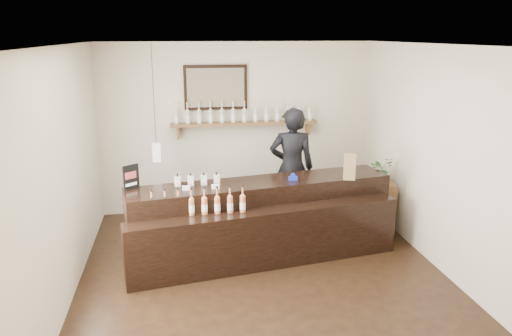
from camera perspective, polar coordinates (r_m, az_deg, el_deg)
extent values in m
plane|color=black|center=(6.41, 0.80, -12.00)|extent=(5.00, 5.00, 0.00)
plane|color=beige|center=(8.32, -2.14, 4.58)|extent=(4.50, 0.00, 4.50)
plane|color=beige|center=(3.61, 7.86, -10.01)|extent=(4.50, 0.00, 4.50)
plane|color=beige|center=(5.95, -21.00, -0.72)|extent=(0.00, 5.00, 5.00)
plane|color=beige|center=(6.66, 20.28, 0.97)|extent=(0.00, 5.00, 5.00)
plane|color=white|center=(5.70, 0.91, 13.90)|extent=(5.00, 5.00, 0.00)
cube|color=brown|center=(8.19, -1.34, 5.13)|extent=(2.40, 0.25, 0.04)
cube|color=brown|center=(8.16, -8.91, 4.07)|extent=(0.04, 0.20, 0.20)
cube|color=brown|center=(8.45, 5.94, 4.54)|extent=(0.04, 0.20, 0.20)
cube|color=black|center=(8.15, -4.63, 9.16)|extent=(1.02, 0.04, 0.72)
cube|color=#41382A|center=(8.13, -4.62, 9.15)|extent=(0.92, 0.01, 0.62)
cube|color=white|center=(7.41, -11.28, 1.80)|extent=(0.12, 0.12, 0.28)
cylinder|color=black|center=(7.27, -11.63, 8.30)|extent=(0.01, 0.01, 1.41)
cylinder|color=#B0C6A6|center=(8.09, -9.12, 5.70)|extent=(0.07, 0.07, 0.20)
cone|color=#B0C6A6|center=(8.07, -9.16, 6.59)|extent=(0.07, 0.07, 0.05)
cylinder|color=#B0C6A6|center=(8.06, -9.18, 7.01)|extent=(0.02, 0.02, 0.07)
cylinder|color=gold|center=(8.06, -9.19, 7.34)|extent=(0.03, 0.03, 0.02)
cylinder|color=white|center=(8.09, -9.12, 5.56)|extent=(0.07, 0.07, 0.09)
cylinder|color=#B0C6A6|center=(8.09, -7.82, 5.75)|extent=(0.07, 0.07, 0.20)
cone|color=#B0C6A6|center=(8.07, -7.85, 6.64)|extent=(0.07, 0.07, 0.05)
cylinder|color=#B0C6A6|center=(8.06, -7.87, 7.06)|extent=(0.02, 0.02, 0.07)
cylinder|color=gold|center=(8.06, -7.88, 7.40)|extent=(0.03, 0.03, 0.02)
cylinder|color=white|center=(8.10, -7.81, 5.61)|extent=(0.07, 0.07, 0.09)
cylinder|color=#B0C6A6|center=(8.10, -6.52, 5.80)|extent=(0.07, 0.07, 0.20)
cone|color=#B0C6A6|center=(8.08, -6.54, 6.69)|extent=(0.07, 0.07, 0.05)
cylinder|color=#B0C6A6|center=(8.07, -6.56, 7.11)|extent=(0.02, 0.02, 0.07)
cylinder|color=gold|center=(8.06, -6.57, 7.44)|extent=(0.03, 0.03, 0.02)
cylinder|color=white|center=(8.10, -6.51, 5.66)|extent=(0.07, 0.07, 0.09)
cylinder|color=#B0C6A6|center=(8.11, -5.22, 5.85)|extent=(0.07, 0.07, 0.20)
cone|color=#B0C6A6|center=(8.09, -5.24, 6.74)|extent=(0.07, 0.07, 0.05)
cylinder|color=#B0C6A6|center=(8.08, -5.25, 7.16)|extent=(0.02, 0.02, 0.07)
cylinder|color=gold|center=(8.08, -5.26, 7.49)|extent=(0.03, 0.03, 0.02)
cylinder|color=white|center=(8.11, -5.21, 5.71)|extent=(0.07, 0.07, 0.09)
cylinder|color=#B0C6A6|center=(8.12, -3.92, 5.89)|extent=(0.07, 0.07, 0.20)
cone|color=#B0C6A6|center=(8.10, -3.94, 6.78)|extent=(0.07, 0.07, 0.05)
cylinder|color=#B0C6A6|center=(8.10, -3.94, 7.20)|extent=(0.02, 0.02, 0.07)
cylinder|color=gold|center=(8.09, -3.95, 7.53)|extent=(0.03, 0.03, 0.02)
cylinder|color=white|center=(8.13, -3.92, 5.75)|extent=(0.07, 0.07, 0.09)
cylinder|color=#B0C6A6|center=(8.14, -2.63, 5.94)|extent=(0.07, 0.07, 0.20)
cone|color=#B0C6A6|center=(8.12, -2.64, 6.82)|extent=(0.07, 0.07, 0.05)
cylinder|color=#B0C6A6|center=(8.11, -2.64, 7.24)|extent=(0.02, 0.02, 0.07)
cylinder|color=gold|center=(8.11, -2.65, 7.57)|extent=(0.03, 0.03, 0.02)
cylinder|color=white|center=(8.15, -2.63, 5.79)|extent=(0.07, 0.07, 0.09)
cylinder|color=#B0C6A6|center=(8.16, -1.34, 5.97)|extent=(0.07, 0.07, 0.20)
cone|color=#B0C6A6|center=(8.15, -1.35, 6.85)|extent=(0.07, 0.07, 0.05)
cylinder|color=#B0C6A6|center=(8.14, -1.35, 7.27)|extent=(0.02, 0.02, 0.07)
cylinder|color=gold|center=(8.13, -1.35, 7.60)|extent=(0.03, 0.03, 0.02)
cylinder|color=white|center=(8.17, -1.34, 5.83)|extent=(0.07, 0.07, 0.09)
cylinder|color=#B0C6A6|center=(8.19, -0.07, 6.01)|extent=(0.07, 0.07, 0.20)
cone|color=#B0C6A6|center=(8.17, -0.07, 6.89)|extent=(0.07, 0.07, 0.05)
cylinder|color=#B0C6A6|center=(8.16, -0.07, 7.30)|extent=(0.02, 0.02, 0.07)
cylinder|color=gold|center=(8.16, -0.07, 7.63)|extent=(0.03, 0.03, 0.02)
cylinder|color=white|center=(8.19, -0.07, 5.87)|extent=(0.07, 0.07, 0.09)
cylinder|color=#B0C6A6|center=(8.22, 1.20, 6.04)|extent=(0.07, 0.07, 0.20)
cone|color=#B0C6A6|center=(8.20, 1.21, 6.91)|extent=(0.07, 0.07, 0.05)
cylinder|color=#B0C6A6|center=(8.19, 1.21, 7.33)|extent=(0.02, 0.02, 0.07)
cylinder|color=gold|center=(8.19, 1.21, 7.66)|extent=(0.03, 0.03, 0.02)
cylinder|color=white|center=(8.23, 1.20, 5.90)|extent=(0.07, 0.07, 0.09)
cylinder|color=#B0C6A6|center=(8.26, 2.46, 6.07)|extent=(0.07, 0.07, 0.20)
cone|color=#B0C6A6|center=(8.24, 2.47, 6.94)|extent=(0.07, 0.07, 0.05)
cylinder|color=#B0C6A6|center=(8.23, 2.48, 7.35)|extent=(0.02, 0.02, 0.07)
cylinder|color=gold|center=(8.22, 2.48, 7.68)|extent=(0.03, 0.03, 0.02)
cylinder|color=white|center=(8.26, 2.46, 5.93)|extent=(0.07, 0.07, 0.09)
cylinder|color=#B0C6A6|center=(8.29, 3.71, 6.09)|extent=(0.07, 0.07, 0.20)
cone|color=#B0C6A6|center=(8.28, 3.72, 6.96)|extent=(0.07, 0.07, 0.05)
cylinder|color=#B0C6A6|center=(8.27, 3.73, 7.37)|extent=(0.02, 0.02, 0.07)
cylinder|color=gold|center=(8.26, 3.74, 7.69)|extent=(0.03, 0.03, 0.02)
cylinder|color=white|center=(8.30, 3.71, 5.95)|extent=(0.07, 0.07, 0.09)
cylinder|color=#B0C6A6|center=(8.34, 4.95, 6.11)|extent=(0.07, 0.07, 0.20)
cone|color=#B0C6A6|center=(8.32, 4.97, 6.98)|extent=(0.07, 0.07, 0.05)
cylinder|color=#B0C6A6|center=(8.31, 4.98, 7.39)|extent=(0.02, 0.02, 0.07)
cylinder|color=gold|center=(8.30, 4.98, 7.71)|extent=(0.03, 0.03, 0.02)
cylinder|color=white|center=(8.34, 4.94, 5.97)|extent=(0.07, 0.07, 0.09)
cylinder|color=#B0C6A6|center=(8.38, 6.17, 6.13)|extent=(0.07, 0.07, 0.20)
cone|color=#B0C6A6|center=(8.36, 6.19, 6.99)|extent=(0.07, 0.07, 0.05)
cylinder|color=#B0C6A6|center=(8.36, 6.21, 7.40)|extent=(0.02, 0.02, 0.07)
cylinder|color=gold|center=(8.35, 6.21, 7.72)|extent=(0.03, 0.03, 0.02)
cylinder|color=white|center=(8.39, 6.16, 5.99)|extent=(0.07, 0.07, 0.09)
cube|color=black|center=(6.85, 0.60, -5.55)|extent=(3.65, 1.24, 1.00)
cube|color=black|center=(6.46, 1.31, -8.03)|extent=(3.60, 0.92, 0.76)
cube|color=white|center=(6.37, -7.98, -2.29)|extent=(0.10, 0.04, 0.05)
cube|color=white|center=(6.39, -4.66, -2.14)|extent=(0.10, 0.04, 0.05)
cube|color=#FDFF9B|center=(6.23, -14.00, -5.04)|extent=(0.12, 0.12, 0.12)
cube|color=#FDFF9B|center=(6.20, -14.07, -4.00)|extent=(0.12, 0.12, 0.12)
cube|color=#B0C6A6|center=(6.53, -8.96, -1.51)|extent=(0.08, 0.08, 0.13)
cube|color=beige|center=(6.49, -8.95, -1.63)|extent=(0.07, 0.00, 0.06)
cylinder|color=black|center=(6.51, -8.99, -0.80)|extent=(0.02, 0.02, 0.03)
cube|color=#B0C6A6|center=(6.53, -7.48, -1.45)|extent=(0.08, 0.08, 0.13)
cube|color=beige|center=(6.49, -7.46, -1.56)|extent=(0.07, 0.00, 0.06)
cylinder|color=black|center=(6.51, -7.50, -0.74)|extent=(0.02, 0.02, 0.03)
cube|color=#B0C6A6|center=(6.54, -5.99, -1.38)|extent=(0.08, 0.08, 0.13)
cube|color=beige|center=(6.49, -5.97, -1.50)|extent=(0.07, 0.00, 0.06)
cylinder|color=black|center=(6.52, -6.01, -0.68)|extent=(0.02, 0.02, 0.03)
cube|color=#B0C6A6|center=(6.55, -4.52, -1.32)|extent=(0.08, 0.08, 0.13)
cube|color=beige|center=(6.50, -4.48, -1.44)|extent=(0.07, 0.00, 0.06)
cylinder|color=black|center=(6.53, -4.53, -0.61)|extent=(0.02, 0.02, 0.03)
cylinder|color=#B96D3E|center=(6.20, -11.78, -4.59)|extent=(0.07, 0.07, 0.20)
cone|color=#B96D3E|center=(6.16, -11.85, -3.48)|extent=(0.07, 0.07, 0.05)
cylinder|color=#B96D3E|center=(6.14, -11.88, -2.95)|extent=(0.02, 0.02, 0.07)
cylinder|color=black|center=(6.13, -11.90, -2.53)|extent=(0.03, 0.03, 0.02)
cylinder|color=white|center=(6.21, -11.77, -4.77)|extent=(0.07, 0.07, 0.09)
cylinder|color=#B96D3E|center=(6.20, -10.31, -4.54)|extent=(0.07, 0.07, 0.20)
cone|color=#B96D3E|center=(6.15, -10.37, -3.43)|extent=(0.07, 0.07, 0.05)
cylinder|color=#B96D3E|center=(6.14, -10.40, -2.89)|extent=(0.02, 0.02, 0.07)
cylinder|color=black|center=(6.12, -10.42, -2.48)|extent=(0.03, 0.03, 0.02)
cylinder|color=white|center=(6.20, -10.31, -4.72)|extent=(0.07, 0.07, 0.09)
cylinder|color=#B96D3E|center=(6.19, -8.84, -4.48)|extent=(0.07, 0.07, 0.20)
cone|color=#B96D3E|center=(6.15, -8.89, -3.37)|extent=(0.07, 0.07, 0.05)
cylinder|color=#B96D3E|center=(6.13, -8.91, -2.83)|extent=(0.02, 0.02, 0.07)
cylinder|color=black|center=(6.12, -8.93, -2.41)|extent=(0.03, 0.03, 0.02)
cylinder|color=white|center=(6.20, -8.84, -4.66)|extent=(0.07, 0.07, 0.09)
cylinder|color=#B96D3E|center=(6.19, -7.37, -4.42)|extent=(0.07, 0.07, 0.20)
cone|color=#B96D3E|center=(6.15, -7.41, -3.30)|extent=(0.07, 0.07, 0.05)
cylinder|color=#B96D3E|center=(6.14, -7.43, -2.77)|extent=(0.02, 0.02, 0.07)
cylinder|color=black|center=(6.12, -7.45, -2.35)|extent=(0.03, 0.03, 0.02)
cylinder|color=white|center=(6.20, -7.37, -4.59)|extent=(0.07, 0.07, 0.09)
cylinder|color=#B96D3E|center=(6.20, -5.91, -4.35)|extent=(0.07, 0.07, 0.20)
cone|color=#B96D3E|center=(6.16, -5.94, -3.24)|extent=(0.07, 0.07, 0.05)
cylinder|color=#B96D3E|center=(6.14, -5.95, -2.71)|extent=(0.02, 0.02, 0.07)
cylinder|color=black|center=(6.13, -5.97, -2.29)|extent=(0.03, 0.03, 0.02)
cylinder|color=white|center=(6.21, -5.90, -4.53)|extent=(0.07, 0.07, 0.09)
cylinder|color=#B96D3E|center=(6.21, -4.44, -4.28)|extent=(0.07, 0.07, 0.20)
cone|color=#B96D3E|center=(6.17, -4.47, -3.17)|extent=(0.07, 0.07, 0.05)
cylinder|color=#B96D3E|center=(6.15, -4.48, -2.64)|extent=(0.02, 0.02, 0.07)
cylinder|color=black|center=(6.14, -4.49, -2.22)|extent=(0.03, 0.03, 0.02)
cylinder|color=white|center=(6.22, -4.44, -4.46)|extent=(0.07, 0.07, 0.09)
cylinder|color=#B96D3E|center=(6.22, -2.98, -4.21)|extent=(0.07, 0.07, 0.20)
cone|color=#B96D3E|center=(6.18, -3.00, -3.10)|extent=(0.07, 0.07, 0.05)
cylinder|color=#B96D3E|center=(6.16, -3.01, -2.57)|extent=(0.02, 0.02, 0.07)
cylinder|color=black|center=(6.15, -3.01, -2.16)|extent=(0.03, 0.03, 0.02)
cylinder|color=white|center=(6.23, -2.98, -4.39)|extent=(0.07, 0.07, 0.09)
cylinder|color=#B96D3E|center=(6.24, -1.53, -4.14)|extent=(0.07, 0.07, 0.20)
cone|color=#B96D3E|center=(6.20, -1.54, -3.03)|extent=(0.07, 0.07, 0.05)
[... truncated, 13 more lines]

